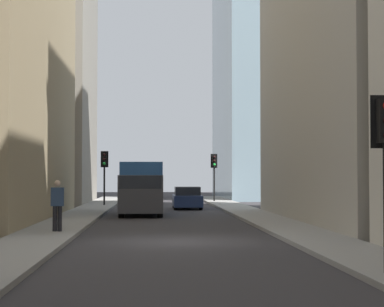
{
  "coord_description": "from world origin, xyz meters",
  "views": [
    {
      "loc": [
        -22.11,
        0.79,
        2.1
      ],
      "look_at": [
        8.28,
        -0.95,
        3.1
      ],
      "focal_mm": 64.16,
      "sensor_mm": 36.0,
      "label": 1
    }
  ],
  "objects": [
    {
      "name": "pedestrian",
      "position": [
        2.5,
        4.18,
        1.13
      ],
      "size": [
        0.26,
        0.44,
        1.81
      ],
      "color": "black",
      "rests_on": "sidewalk_right"
    },
    {
      "name": "sidewalk_left",
      "position": [
        0.0,
        -4.5,
        0.07
      ],
      "size": [
        90.0,
        2.2,
        0.14
      ],
      "primitive_type": "cube",
      "color": "gray",
      "rests_on": "ground_plane"
    },
    {
      "name": "sidewalk_right",
      "position": [
        0.0,
        4.5,
        0.07
      ],
      "size": [
        90.0,
        2.2,
        0.14
      ],
      "primitive_type": "cube",
      "color": "gray",
      "rests_on": "ground_plane"
    },
    {
      "name": "sedan_navy",
      "position": [
        21.64,
        -1.4,
        0.66
      ],
      "size": [
        4.3,
        1.78,
        1.42
      ],
      "color": "navy",
      "rests_on": "ground_plane"
    },
    {
      "name": "delivery_truck",
      "position": [
        15.0,
        1.4,
        1.46
      ],
      "size": [
        6.46,
        2.25,
        2.84
      ],
      "color": "#285699",
      "rests_on": "ground_plane"
    },
    {
      "name": "traffic_light_midblock",
      "position": [
        24.57,
        4.07,
        2.82
      ],
      "size": [
        0.43,
        0.52,
        3.65
      ],
      "color": "black",
      "rests_on": "sidewalk_right"
    },
    {
      "name": "ground_plane",
      "position": [
        0.0,
        0.0,
        0.0
      ],
      "size": [
        135.0,
        135.0,
        0.0
      ],
      "primitive_type": "plane",
      "color": "#302D30"
    },
    {
      "name": "traffic_light_far_junction",
      "position": [
        31.57,
        -4.03,
        2.86
      ],
      "size": [
        0.43,
        0.52,
        3.7
      ],
      "color": "black",
      "rests_on": "sidewalk_left"
    }
  ]
}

